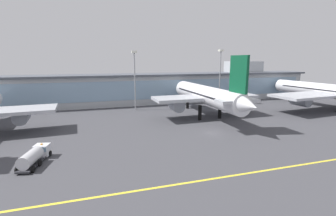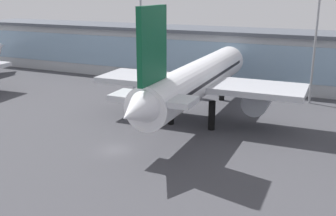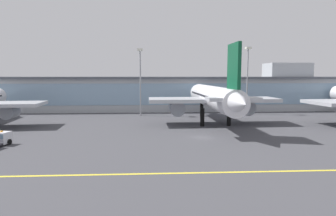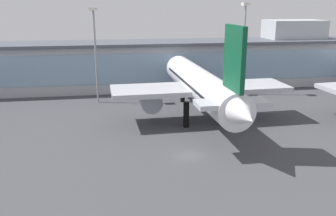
{
  "view_description": "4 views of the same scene",
  "coord_description": "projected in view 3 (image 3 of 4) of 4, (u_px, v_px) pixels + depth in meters",
  "views": [
    {
      "loc": [
        -28.75,
        -53.64,
        18.65
      ],
      "look_at": [
        -9.42,
        9.6,
        5.35
      ],
      "focal_mm": 25.65,
      "sensor_mm": 36.0,
      "label": 1
    },
    {
      "loc": [
        28.92,
        -44.79,
        21.56
      ],
      "look_at": [
        5.91,
        4.82,
        5.57
      ],
      "focal_mm": 43.27,
      "sensor_mm": 36.0,
      "label": 2
    },
    {
      "loc": [
        -10.68,
        -59.11,
        13.1
      ],
      "look_at": [
        -6.9,
        9.0,
        5.38
      ],
      "focal_mm": 30.47,
      "sensor_mm": 36.0,
      "label": 3
    },
    {
      "loc": [
        -12.04,
        -51.88,
        22.93
      ],
      "look_at": [
        -1.55,
        11.49,
        4.54
      ],
      "focal_mm": 39.66,
      "sensor_mm": 36.0,
      "label": 4
    }
  ],
  "objects": [
    {
      "name": "taxiway_centreline_stripe",
      "position": [
        231.0,
        172.0,
        38.88
      ],
      "size": [
        156.22,
        0.5,
        0.01
      ],
      "primitive_type": "cube",
      "color": "yellow",
      "rests_on": "ground"
    },
    {
      "name": "terminal_building",
      "position": [
        185.0,
        93.0,
        107.78
      ],
      "size": [
        142.48,
        14.0,
        17.96
      ],
      "color": "#ADB2B7",
      "rests_on": "ground"
    },
    {
      "name": "apron_light_mast_centre",
      "position": [
        140.0,
        72.0,
        92.75
      ],
      "size": [
        1.8,
        1.8,
        21.83
      ],
      "color": "gray",
      "rests_on": "ground"
    },
    {
      "name": "airliner_near_right",
      "position": [
        213.0,
        98.0,
        76.78
      ],
      "size": [
        34.88,
        49.4,
        19.79
      ],
      "rotation": [
        0.0,
        0.0,
        1.6
      ],
      "color": "black",
      "rests_on": "ground"
    },
    {
      "name": "apron_light_mast_west",
      "position": [
        248.0,
        70.0,
        96.94
      ],
      "size": [
        1.8,
        1.8,
        22.8
      ],
      "color": "gray",
      "rests_on": "ground"
    },
    {
      "name": "ground_plane",
      "position": [
        203.0,
        138.0,
        60.71
      ],
      "size": [
        195.28,
        195.28,
        0.0
      ],
      "primitive_type": "plane",
      "color": "#424247"
    }
  ]
}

